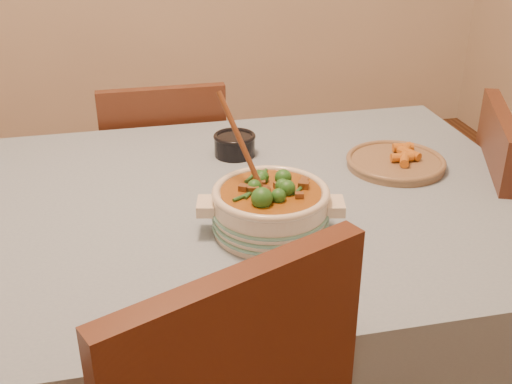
{
  "coord_description": "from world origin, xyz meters",
  "views": [
    {
      "loc": [
        -0.16,
        -1.35,
        1.48
      ],
      "look_at": [
        0.11,
        -0.14,
        0.84
      ],
      "focal_mm": 45.0,
      "sensor_mm": 36.0,
      "label": 1
    }
  ],
  "objects_px": {
    "stew_casserole": "(270,206)",
    "condiment_bowl": "(235,144)",
    "chair_far": "(165,182)",
    "fried_plate": "(396,161)",
    "dining_table": "(201,237)"
  },
  "relations": [
    {
      "from": "stew_casserole",
      "to": "condiment_bowl",
      "type": "xyz_separation_m",
      "value": [
        0.0,
        0.43,
        -0.03
      ]
    },
    {
      "from": "chair_far",
      "to": "stew_casserole",
      "type": "bearing_deg",
      "value": 101.29
    },
    {
      "from": "fried_plate",
      "to": "chair_far",
      "type": "bearing_deg",
      "value": 134.02
    },
    {
      "from": "dining_table",
      "to": "chair_far",
      "type": "xyz_separation_m",
      "value": [
        -0.03,
        0.69,
        -0.18
      ]
    },
    {
      "from": "condiment_bowl",
      "to": "chair_far",
      "type": "relative_size",
      "value": 0.15
    },
    {
      "from": "dining_table",
      "to": "chair_far",
      "type": "height_order",
      "value": "chair_far"
    },
    {
      "from": "stew_casserole",
      "to": "condiment_bowl",
      "type": "relative_size",
      "value": 2.44
    },
    {
      "from": "dining_table",
      "to": "stew_casserole",
      "type": "relative_size",
      "value": 5.16
    },
    {
      "from": "stew_casserole",
      "to": "fried_plate",
      "type": "height_order",
      "value": "stew_casserole"
    },
    {
      "from": "dining_table",
      "to": "fried_plate",
      "type": "height_order",
      "value": "fried_plate"
    },
    {
      "from": "stew_casserole",
      "to": "condiment_bowl",
      "type": "distance_m",
      "value": 0.43
    },
    {
      "from": "condiment_bowl",
      "to": "fried_plate",
      "type": "bearing_deg",
      "value": -22.7
    },
    {
      "from": "condiment_bowl",
      "to": "dining_table",
      "type": "bearing_deg",
      "value": -117.38
    },
    {
      "from": "condiment_bowl",
      "to": "fried_plate",
      "type": "height_order",
      "value": "condiment_bowl"
    },
    {
      "from": "dining_table",
      "to": "fried_plate",
      "type": "distance_m",
      "value": 0.56
    }
  ]
}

